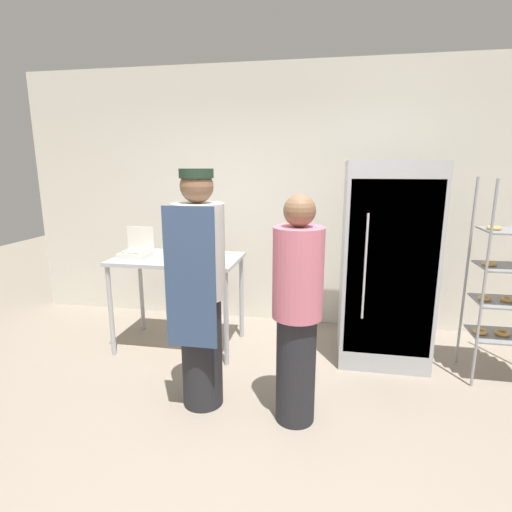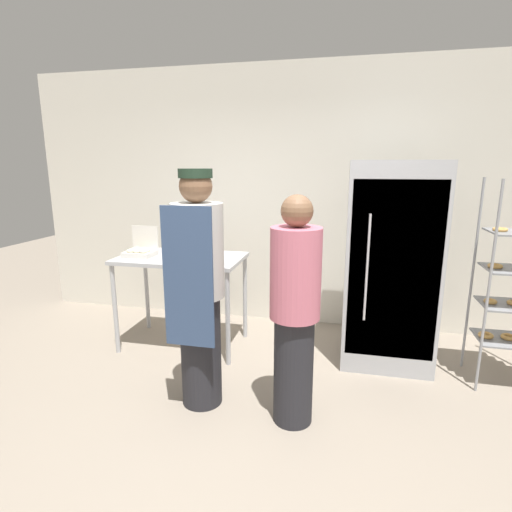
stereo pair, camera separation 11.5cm
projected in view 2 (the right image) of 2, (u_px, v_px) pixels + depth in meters
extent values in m
plane|color=gray|center=(256.00, 446.00, 2.60)|extent=(14.00, 14.00, 0.00)
cube|color=silver|center=(301.00, 198.00, 4.47)|extent=(6.40, 0.12, 2.87)
cube|color=#ADAFB5|center=(390.00, 265.00, 3.61)|extent=(0.79, 0.70, 1.84)
cube|color=#93959B|center=(394.00, 272.00, 3.28)|extent=(0.72, 0.02, 1.51)
cylinder|color=silver|center=(367.00, 268.00, 3.29)|extent=(0.02, 0.02, 0.90)
cylinder|color=#93969B|center=(488.00, 291.00, 3.07)|extent=(0.02, 0.02, 1.70)
cylinder|color=#93969B|center=(472.00, 277.00, 3.47)|extent=(0.02, 0.02, 1.70)
cube|color=gray|center=(508.00, 340.00, 3.31)|extent=(0.49, 0.39, 0.01)
torus|color=#DBA351|center=(486.00, 335.00, 3.34)|extent=(0.12, 0.12, 0.03)
torus|color=#DBA351|center=(509.00, 337.00, 3.31)|extent=(0.12, 0.12, 0.03)
torus|color=#DBA351|center=(490.00, 301.00, 3.28)|extent=(0.10, 0.10, 0.03)
torus|color=#DBA351|center=(495.00, 266.00, 3.21)|extent=(0.11, 0.11, 0.03)
torus|color=#DBA351|center=(500.00, 229.00, 3.15)|extent=(0.11, 0.11, 0.03)
cube|color=#ADAFB5|center=(181.00, 258.00, 3.91)|extent=(1.21, 0.71, 0.04)
cylinder|color=#ADAFB5|center=(115.00, 309.00, 3.83)|extent=(0.04, 0.04, 0.89)
cylinder|color=#ADAFB5|center=(228.00, 319.00, 3.59)|extent=(0.04, 0.04, 0.89)
cylinder|color=#ADAFB5|center=(147.00, 290.00, 4.43)|extent=(0.04, 0.04, 0.89)
cylinder|color=#ADAFB5|center=(245.00, 297.00, 4.19)|extent=(0.04, 0.04, 0.89)
cube|color=silver|center=(140.00, 254.00, 3.91)|extent=(0.28, 0.23, 0.05)
cube|color=silver|center=(145.00, 237.00, 4.00)|extent=(0.28, 0.01, 0.23)
torus|color=beige|center=(130.00, 251.00, 3.86)|extent=(0.08, 0.08, 0.02)
torus|color=beige|center=(137.00, 251.00, 3.85)|extent=(0.08, 0.08, 0.02)
torus|color=beige|center=(143.00, 252.00, 3.83)|extent=(0.08, 0.08, 0.02)
torus|color=beige|center=(133.00, 250.00, 3.92)|extent=(0.08, 0.08, 0.02)
torus|color=beige|center=(140.00, 250.00, 3.90)|extent=(0.08, 0.08, 0.02)
torus|color=beige|center=(146.00, 250.00, 3.89)|extent=(0.08, 0.08, 0.02)
torus|color=beige|center=(136.00, 249.00, 3.97)|extent=(0.08, 0.08, 0.02)
torus|color=beige|center=(143.00, 249.00, 3.96)|extent=(0.08, 0.08, 0.02)
cylinder|color=#99999E|center=(197.00, 249.00, 4.06)|extent=(0.11, 0.11, 0.08)
cylinder|color=#B2BCC1|center=(196.00, 236.00, 4.04)|extent=(0.09, 0.09, 0.17)
cylinder|color=black|center=(196.00, 227.00, 4.02)|extent=(0.09, 0.09, 0.02)
cylinder|color=#232328|center=(201.00, 350.00, 3.02)|extent=(0.30, 0.30, 0.86)
cylinder|color=beige|center=(198.00, 251.00, 2.85)|extent=(0.38, 0.38, 0.68)
sphere|color=brown|center=(196.00, 186.00, 2.75)|extent=(0.23, 0.23, 0.23)
cube|color=#33476B|center=(188.00, 278.00, 2.69)|extent=(0.36, 0.02, 0.98)
cylinder|color=#1E3323|center=(195.00, 173.00, 2.73)|extent=(0.24, 0.24, 0.06)
cylinder|color=#232328|center=(293.00, 370.00, 2.80)|extent=(0.28, 0.28, 0.78)
cylinder|color=#C6667A|center=(296.00, 273.00, 2.65)|extent=(0.34, 0.34, 0.62)
sphere|color=brown|center=(297.00, 211.00, 2.55)|extent=(0.21, 0.21, 0.21)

